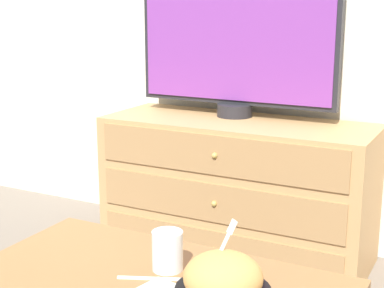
# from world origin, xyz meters

# --- Properties ---
(ground_plane) EXTENTS (12.00, 12.00, 0.00)m
(ground_plane) POSITION_xyz_m (0.00, 0.00, 0.00)
(ground_plane) COLOR #70665B
(dresser) EXTENTS (1.18, 0.47, 0.61)m
(dresser) POSITION_xyz_m (0.10, -0.26, 0.31)
(dresser) COLOR tan
(dresser) RESTS_ON ground_plane
(tv) EXTENTS (0.92, 0.16, 0.71)m
(tv) POSITION_xyz_m (0.05, -0.16, 0.98)
(tv) COLOR #232328
(tv) RESTS_ON dresser
(takeout_bowl) EXTENTS (0.24, 0.24, 0.19)m
(takeout_bowl) POSITION_xyz_m (0.54, -1.36, 0.45)
(takeout_bowl) COLOR black
(takeout_bowl) RESTS_ON coffee_table
(drink_cup) EXTENTS (0.09, 0.09, 0.11)m
(drink_cup) POSITION_xyz_m (0.34, -1.28, 0.45)
(drink_cup) COLOR #9E6638
(drink_cup) RESTS_ON coffee_table
(knife) EXTENTS (0.16, 0.08, 0.01)m
(knife) POSITION_xyz_m (0.33, -1.35, 0.40)
(knife) COLOR white
(knife) RESTS_ON coffee_table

